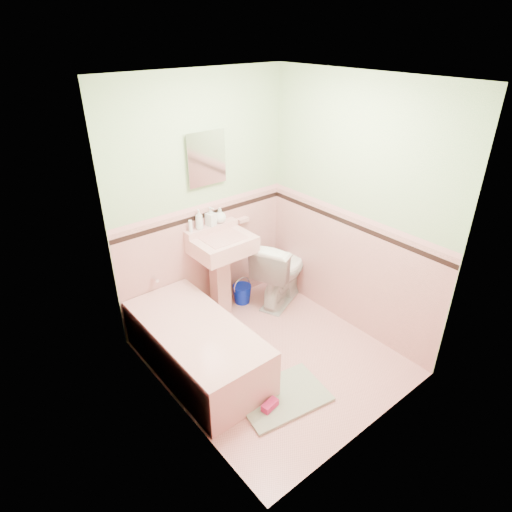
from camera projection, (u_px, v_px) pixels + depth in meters
floor at (272, 357)px, 4.17m from camera, size 2.20×2.20×0.00m
ceiling at (279, 78)px, 2.98m from camera, size 2.20×2.20×0.00m
wall_back at (202, 203)px, 4.33m from camera, size 2.50×0.00×2.50m
wall_front at (386, 298)px, 2.83m from camera, size 2.50×0.00×2.50m
wall_left at (168, 281)px, 3.02m from camera, size 0.00×2.50×2.50m
wall_right at (354, 211)px, 4.13m from camera, size 0.00×2.50×2.50m
wainscot_back at (207, 260)px, 4.63m from camera, size 2.00×0.00×2.00m
wainscot_front at (372, 372)px, 3.15m from camera, size 2.00×0.00×2.00m
wainscot_left at (177, 352)px, 3.34m from camera, size 0.00×2.20×2.20m
wainscot_right at (346, 270)px, 4.44m from camera, size 0.00×2.20×2.20m
accent_back at (204, 215)px, 4.38m from camera, size 2.00×0.00×2.00m
accent_front at (381, 313)px, 2.90m from camera, size 2.00×0.00×2.00m
accent_left at (172, 295)px, 3.10m from camera, size 0.00×2.20×2.20m
accent_right at (351, 224)px, 4.19m from camera, size 0.00×2.20×2.20m
cap_back at (204, 206)px, 4.33m from camera, size 2.00×0.00×2.00m
cap_front at (383, 301)px, 2.85m from camera, size 2.00×0.00×2.00m
cap_left at (170, 283)px, 3.05m from camera, size 0.00×2.20×2.20m
cap_right at (352, 215)px, 4.14m from camera, size 0.00×2.20×2.20m
bathtub at (197, 348)px, 3.94m from camera, size 0.70×1.50×0.45m
tub_faucet at (155, 278)px, 4.24m from camera, size 0.04×0.12×0.04m
sink at (223, 277)px, 4.56m from camera, size 0.60×0.49×0.95m
sink_faucet at (214, 232)px, 4.43m from camera, size 0.02×0.02×0.10m
medicine_cabinet at (206, 158)px, 4.12m from camera, size 0.38×0.04×0.47m
soap_dish at (243, 220)px, 4.71m from camera, size 0.13×0.07×0.04m
soap_bottle_left at (199, 219)px, 4.30m from camera, size 0.10×0.11×0.21m
soap_bottle_mid at (211, 216)px, 4.38m from camera, size 0.11×0.11×0.20m
soap_bottle_right at (220, 215)px, 4.45m from camera, size 0.16×0.16×0.16m
tube at (191, 226)px, 4.27m from camera, size 0.05×0.05×0.12m
toilet at (281, 270)px, 4.85m from camera, size 0.88×0.71×0.79m
bucket at (242, 294)px, 4.95m from camera, size 0.28×0.28×0.21m
bath_mat at (283, 397)px, 3.71m from camera, size 0.82×0.62×0.03m
shoe at (270, 405)px, 3.57m from camera, size 0.16×0.10×0.06m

